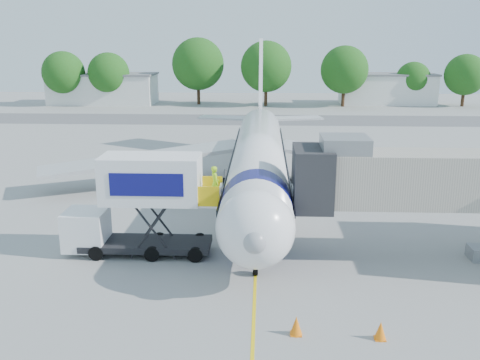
{
  "coord_description": "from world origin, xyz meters",
  "views": [
    {
      "loc": [
        0.31,
        -34.08,
        11.53
      ],
      "look_at": [
        -1.05,
        -3.15,
        3.2
      ],
      "focal_mm": 40.0,
      "sensor_mm": 36.0,
      "label": 1
    }
  ],
  "objects_px": {
    "aircraft": "(259,158)",
    "ground_tug": "(259,329)",
    "jet_bridge": "(411,180)",
    "catering_hiloader": "(140,205)"
  },
  "relations": [
    {
      "from": "jet_bridge",
      "to": "catering_hiloader",
      "type": "distance_m",
      "value": 14.34
    },
    {
      "from": "jet_bridge",
      "to": "aircraft",
      "type": "bearing_deg",
      "value": 125.7
    },
    {
      "from": "jet_bridge",
      "to": "ground_tug",
      "type": "relative_size",
      "value": 3.59
    },
    {
      "from": "aircraft",
      "to": "catering_hiloader",
      "type": "distance_m",
      "value": 12.77
    },
    {
      "from": "jet_bridge",
      "to": "ground_tug",
      "type": "xyz_separation_m",
      "value": [
        -7.74,
        -8.94,
        -3.55
      ]
    },
    {
      "from": "aircraft",
      "to": "ground_tug",
      "type": "distance_m",
      "value": 20.18
    },
    {
      "from": "aircraft",
      "to": "ground_tug",
      "type": "relative_size",
      "value": 9.75
    },
    {
      "from": "aircraft",
      "to": "ground_tug",
      "type": "xyz_separation_m",
      "value": [
        0.25,
        -20.06,
        -2.16
      ]
    },
    {
      "from": "aircraft",
      "to": "jet_bridge",
      "type": "bearing_deg",
      "value": -54.3
    },
    {
      "from": "aircraft",
      "to": "catering_hiloader",
      "type": "relative_size",
      "value": 4.43
    }
  ]
}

